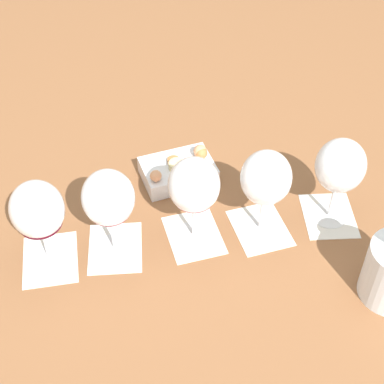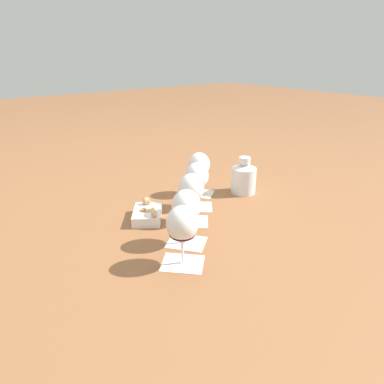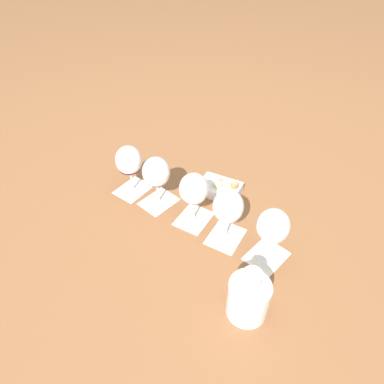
{
  "view_description": "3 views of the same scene",
  "coord_description": "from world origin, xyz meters",
  "views": [
    {
      "loc": [
        -0.39,
        0.58,
        0.8
      ],
      "look_at": [
        0.0,
        -0.0,
        0.11
      ],
      "focal_mm": 55.0,
      "sensor_mm": 36.0,
      "label": 1
    },
    {
      "loc": [
        0.65,
        0.84,
        0.55
      ],
      "look_at": [
        0.0,
        -0.0,
        0.11
      ],
      "focal_mm": 32.0,
      "sensor_mm": 36.0,
      "label": 2
    },
    {
      "loc": [
        -0.76,
        0.12,
        0.78
      ],
      "look_at": [
        0.0,
        -0.0,
        0.11
      ],
      "focal_mm": 32.0,
      "sensor_mm": 36.0,
      "label": 3
    }
  ],
  "objects": [
    {
      "name": "tasting_card_0",
      "position": [
        -0.18,
        -0.19,
        0.0
      ],
      "size": [
        0.14,
        0.15,
        0.0
      ],
      "color": "silver",
      "rests_on": "ground_plane"
    },
    {
      "name": "wine_glass_2",
      "position": [
        0.0,
        -0.01,
        0.12
      ],
      "size": [
        0.09,
        0.09,
        0.17
      ],
      "color": "white",
      "rests_on": "tasting_card_2"
    },
    {
      "name": "tasting_card_4",
      "position": [
        0.17,
        0.18,
        0.0
      ],
      "size": [
        0.15,
        0.15,
        0.0
      ],
      "color": "silver",
      "rests_on": "ground_plane"
    },
    {
      "name": "tasting_card_1",
      "position": [
        -0.09,
        -0.09,
        0.0
      ],
      "size": [
        0.15,
        0.14,
        0.0
      ],
      "color": "silver",
      "rests_on": "ground_plane"
    },
    {
      "name": "wine_glass_1",
      "position": [
        -0.09,
        -0.09,
        0.12
      ],
      "size": [
        0.09,
        0.09,
        0.17
      ],
      "color": "white",
      "rests_on": "tasting_card_1"
    },
    {
      "name": "wine_glass_3",
      "position": [
        0.1,
        0.1,
        0.12
      ],
      "size": [
        0.09,
        0.09,
        0.17
      ],
      "color": "white",
      "rests_on": "tasting_card_3"
    },
    {
      "name": "tasting_card_3",
      "position": [
        0.1,
        0.1,
        0.0
      ],
      "size": [
        0.15,
        0.15,
        0.0
      ],
      "color": "silver",
      "rests_on": "ground_plane"
    },
    {
      "name": "wine_glass_0",
      "position": [
        -0.18,
        -0.19,
        0.12
      ],
      "size": [
        0.09,
        0.09,
        0.17
      ],
      "color": "white",
      "rests_on": "tasting_card_0"
    },
    {
      "name": "snack_dish",
      "position": [
        0.11,
        -0.12,
        0.02
      ],
      "size": [
        0.16,
        0.17,
        0.06
      ],
      "color": "silver",
      "rests_on": "ground_plane"
    },
    {
      "name": "wine_glass_4",
      "position": [
        0.17,
        0.18,
        0.12
      ],
      "size": [
        0.09,
        0.09,
        0.17
      ],
      "color": "white",
      "rests_on": "tasting_card_4"
    },
    {
      "name": "tasting_card_2",
      "position": [
        0.0,
        -0.01,
        0.0
      ],
      "size": [
        0.15,
        0.15,
        0.0
      ],
      "color": "silver",
      "rests_on": "ground_plane"
    },
    {
      "name": "ground_plane",
      "position": [
        0.0,
        0.0,
        0.0
      ],
      "size": [
        8.0,
        8.0,
        0.0
      ],
      "primitive_type": "plane",
      "color": "brown"
    }
  ]
}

